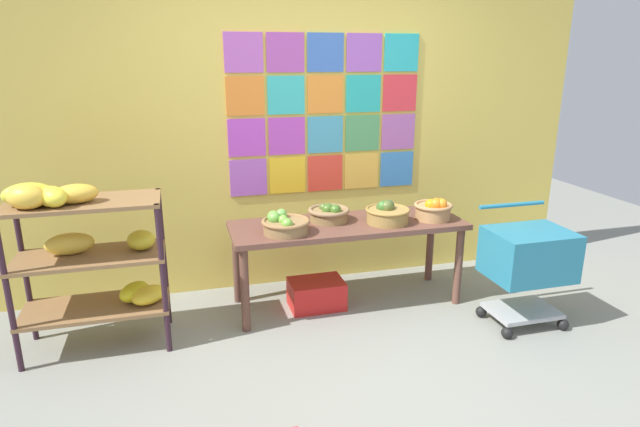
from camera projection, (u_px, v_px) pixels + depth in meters
ground at (377, 391)px, 3.05m from camera, size 9.33×9.33×0.00m
back_wall_with_art at (305, 121)px, 4.23m from camera, size 4.74×0.07×2.68m
banana_shelf_unit at (87, 245)px, 3.32m from camera, size 0.93×0.45×1.14m
display_table at (348, 232)px, 3.99m from camera, size 1.75×0.59×0.65m
fruit_basket_right at (284, 224)px, 3.72m from camera, size 0.34×0.34×0.15m
fruit_basket_back_right at (434, 209)px, 4.03m from camera, size 0.29×0.29×0.17m
fruit_basket_back_left at (387, 213)px, 3.95m from camera, size 0.33×0.33×0.17m
fruit_basket_centre at (329, 213)px, 3.99m from camera, size 0.31×0.31×0.14m
produce_crate_under_table at (316, 294)px, 4.05m from camera, size 0.41×0.29×0.21m
shopping_cart at (528, 259)px, 3.69m from camera, size 0.55×0.47×0.83m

